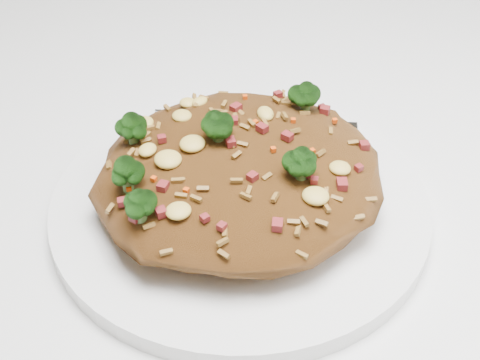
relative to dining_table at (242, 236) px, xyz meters
name	(u,v)px	position (x,y,z in m)	size (l,w,h in m)	color
dining_table	(242,236)	(0.00, 0.00, 0.00)	(1.20, 0.80, 0.75)	white
plate	(240,204)	(-0.03, -0.06, 0.10)	(0.26, 0.26, 0.01)	white
fried_rice	(239,164)	(-0.03, -0.06, 0.13)	(0.20, 0.18, 0.07)	brown
fork	(264,122)	(0.02, 0.01, 0.11)	(0.15, 0.10, 0.00)	silver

